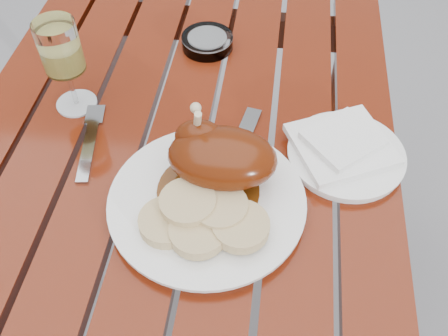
{
  "coord_description": "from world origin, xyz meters",
  "views": [
    {
      "loc": [
        0.17,
        -0.54,
        1.42
      ],
      "look_at": [
        0.1,
        -0.01,
        0.78
      ],
      "focal_mm": 40.0,
      "sensor_mm": 36.0,
      "label": 1
    }
  ],
  "objects_px": {
    "table": "(182,271)",
    "ashtray": "(207,42)",
    "wine_glass": "(66,67)",
    "side_plate": "(346,155)",
    "dinner_plate": "(207,203)"
  },
  "relations": [
    {
      "from": "ashtray",
      "to": "dinner_plate",
      "type": "bearing_deg",
      "value": -81.38
    },
    {
      "from": "table",
      "to": "ashtray",
      "type": "distance_m",
      "value": 0.52
    },
    {
      "from": "dinner_plate",
      "to": "wine_glass",
      "type": "distance_m",
      "value": 0.37
    },
    {
      "from": "wine_glass",
      "to": "ashtray",
      "type": "distance_m",
      "value": 0.32
    },
    {
      "from": "table",
      "to": "dinner_plate",
      "type": "distance_m",
      "value": 0.4
    },
    {
      "from": "side_plate",
      "to": "ashtray",
      "type": "height_order",
      "value": "ashtray"
    },
    {
      "from": "dinner_plate",
      "to": "ashtray",
      "type": "height_order",
      "value": "ashtray"
    },
    {
      "from": "table",
      "to": "ashtray",
      "type": "xyz_separation_m",
      "value": [
        0.02,
        0.35,
        0.39
      ]
    },
    {
      "from": "side_plate",
      "to": "ashtray",
      "type": "bearing_deg",
      "value": 135.25
    },
    {
      "from": "table",
      "to": "side_plate",
      "type": "height_order",
      "value": "side_plate"
    },
    {
      "from": "table",
      "to": "dinner_plate",
      "type": "bearing_deg",
      "value": -42.51
    },
    {
      "from": "dinner_plate",
      "to": "ashtray",
      "type": "xyz_separation_m",
      "value": [
        -0.06,
        0.42,
        0.0
      ]
    },
    {
      "from": "table",
      "to": "wine_glass",
      "type": "relative_size",
      "value": 6.52
    },
    {
      "from": "dinner_plate",
      "to": "side_plate",
      "type": "xyz_separation_m",
      "value": [
        0.23,
        0.13,
        -0.0
      ]
    },
    {
      "from": "side_plate",
      "to": "ashtray",
      "type": "distance_m",
      "value": 0.41
    }
  ]
}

